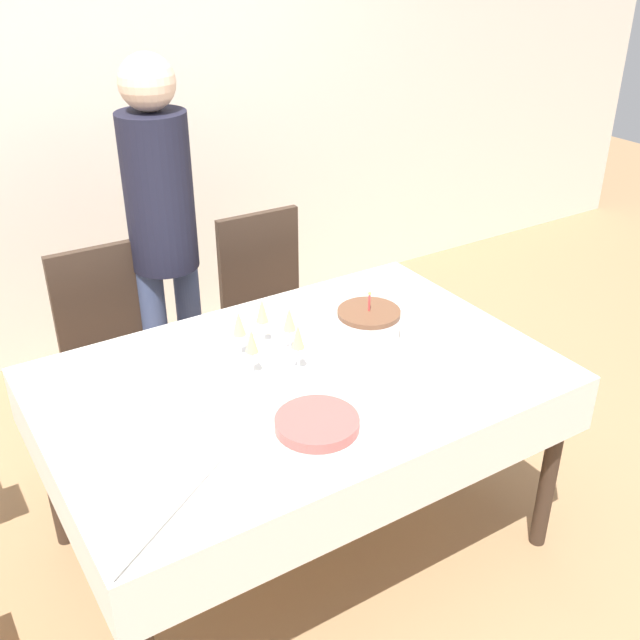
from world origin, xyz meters
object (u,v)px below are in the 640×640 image
plate_stack_main (317,423)px  champagne_tray (269,342)px  dining_chair_far_left (115,352)px  dining_chair_far_right (271,308)px  person_standing (162,221)px  birthday_cake (368,325)px

plate_stack_main → champagne_tray: bearing=80.8°
plate_stack_main → dining_chair_far_left: bearing=102.4°
dining_chair_far_right → plate_stack_main: size_ratio=3.71×
dining_chair_far_right → plate_stack_main: bearing=-112.4°
dining_chair_far_left → person_standing: size_ratio=0.56×
champagne_tray → dining_chair_far_right: bearing=61.2°
champagne_tray → plate_stack_main: size_ratio=1.34×
champagne_tray → person_standing: (-0.04, 0.83, 0.18)m
dining_chair_far_left → birthday_cake: 1.12m
champagne_tray → person_standing: 0.85m
dining_chair_far_right → person_standing: (-0.45, 0.08, 0.50)m
birthday_cake → plate_stack_main: birthday_cake is taller
dining_chair_far_left → person_standing: bearing=14.9°
dining_chair_far_left → birthday_cake: size_ratio=4.19×
person_standing → birthday_cake: bearing=-65.3°
dining_chair_far_left → person_standing: 0.58m
dining_chair_far_left → champagne_tray: (0.33, -0.76, 0.32)m
dining_chair_far_right → person_standing: size_ratio=0.56×
birthday_cake → champagne_tray: 0.38m
dining_chair_far_left → dining_chair_far_right: bearing=0.0°
dining_chair_far_left → champagne_tray: size_ratio=2.77×
dining_chair_far_right → person_standing: person_standing is taller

